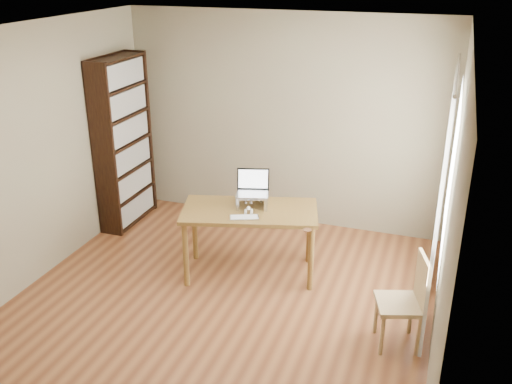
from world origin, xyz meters
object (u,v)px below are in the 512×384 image
Objects in this scene: laptop at (254,187)px; keyboard at (244,218)px; cat at (250,200)px; desk at (250,218)px; chair at (408,300)px; bookshelf at (124,142)px.

laptop reaches higher than keyboard.
cat is at bearing 76.37° from keyboard.
desk is 1.84m from chair.
laptop is (0.00, 0.14, 0.29)m from desk.
keyboard is 0.68× the size of cat.
bookshelf is 4.50× the size of cat.
chair is at bearing -38.79° from desk.
bookshelf is 6.63× the size of keyboard.
bookshelf is 2.01m from laptop.
laptop reaches higher than desk.
chair is (3.60, -1.46, -0.59)m from bookshelf.
desk is at bearing 72.43° from keyboard.
cat is at bearing -155.02° from laptop.
cat is at bearing 91.09° from desk.
desk is 1.77× the size of chair.
bookshelf reaches higher than keyboard.
keyboard is at bearing -100.51° from cat.
cat reaches higher than desk.
laptop is at bearing 70.39° from keyboard.
bookshelf is at bearing 140.40° from chair.
cat is at bearing -18.63° from bookshelf.
desk is at bearing -21.26° from bookshelf.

